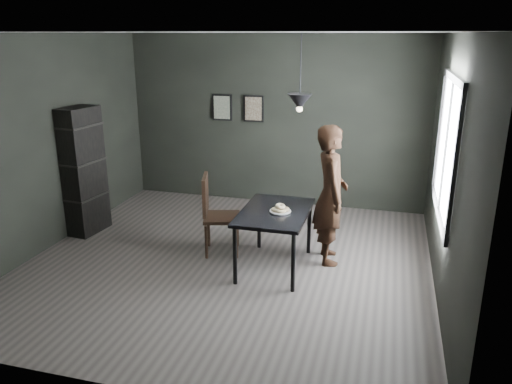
% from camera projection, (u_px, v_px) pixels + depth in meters
% --- Properties ---
extents(ground, '(5.00, 5.00, 0.00)m').
position_uv_depth(ground, '(229.00, 262.00, 6.39)').
color(ground, '#3A3532').
rests_on(ground, ground).
extents(back_wall, '(5.00, 0.10, 2.80)m').
position_uv_depth(back_wall, '(274.00, 121.00, 8.26)').
color(back_wall, black).
rests_on(back_wall, ground).
extents(ceiling, '(5.00, 5.00, 0.02)m').
position_uv_depth(ceiling, '(224.00, 32.00, 5.54)').
color(ceiling, silver).
rests_on(ceiling, ground).
extents(window_assembly, '(0.04, 1.96, 1.56)m').
position_uv_depth(window_assembly, '(446.00, 147.00, 5.47)').
color(window_assembly, white).
rests_on(window_assembly, ground).
extents(cafe_table, '(0.80, 1.20, 0.75)m').
position_uv_depth(cafe_table, '(275.00, 217.00, 6.03)').
color(cafe_table, black).
rests_on(cafe_table, ground).
extents(white_plate, '(0.23, 0.23, 0.01)m').
position_uv_depth(white_plate, '(280.00, 212.00, 5.96)').
color(white_plate, silver).
rests_on(white_plate, cafe_table).
extents(donut_pile, '(0.22, 0.22, 0.09)m').
position_uv_depth(donut_pile, '(280.00, 209.00, 5.94)').
color(donut_pile, beige).
rests_on(donut_pile, white_plate).
extents(woman, '(0.57, 0.73, 1.76)m').
position_uv_depth(woman, '(331.00, 195.00, 6.18)').
color(woman, black).
rests_on(woman, ground).
extents(wood_chair, '(0.57, 0.57, 1.06)m').
position_uv_depth(wood_chair, '(214.00, 209.00, 6.49)').
color(wood_chair, black).
rests_on(wood_chair, ground).
extents(shelf_unit, '(0.41, 0.64, 1.83)m').
position_uv_depth(shelf_unit, '(83.00, 171.00, 7.11)').
color(shelf_unit, black).
rests_on(shelf_unit, ground).
extents(pendant_lamp, '(0.28, 0.28, 0.86)m').
position_uv_depth(pendant_lamp, '(300.00, 102.00, 5.64)').
color(pendant_lamp, black).
rests_on(pendant_lamp, ground).
extents(framed_print_left, '(0.34, 0.04, 0.44)m').
position_uv_depth(framed_print_left, '(222.00, 107.00, 8.39)').
color(framed_print_left, black).
rests_on(framed_print_left, ground).
extents(framed_print_right, '(0.34, 0.04, 0.44)m').
position_uv_depth(framed_print_right, '(254.00, 109.00, 8.26)').
color(framed_print_right, black).
rests_on(framed_print_right, ground).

